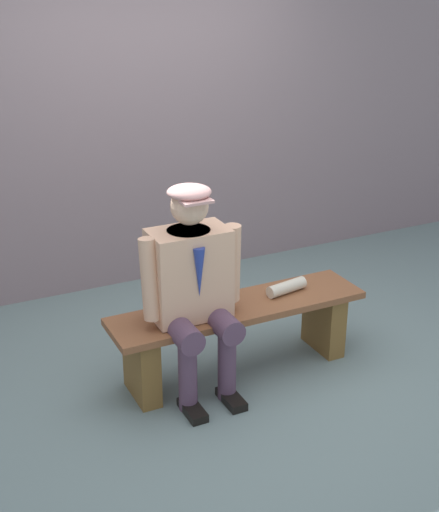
# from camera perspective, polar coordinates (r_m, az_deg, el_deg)

# --- Properties ---
(ground_plane) EXTENTS (30.00, 30.00, 0.00)m
(ground_plane) POSITION_cam_1_polar(r_m,az_deg,el_deg) (4.52, 1.51, -9.33)
(ground_plane) COLOR slate
(bench) EXTENTS (1.63, 0.40, 0.47)m
(bench) POSITION_cam_1_polar(r_m,az_deg,el_deg) (4.37, 1.55, -5.81)
(bench) COLOR brown
(bench) RESTS_ON ground
(seated_man) EXTENTS (0.63, 0.56, 1.28)m
(seated_man) POSITION_cam_1_polar(r_m,az_deg,el_deg) (4.02, -2.19, -2.16)
(seated_man) COLOR tan
(seated_man) RESTS_ON ground
(rolled_magazine) EXTENTS (0.29, 0.13, 0.08)m
(rolled_magazine) POSITION_cam_1_polar(r_m,az_deg,el_deg) (4.45, 5.52, -2.57)
(rolled_magazine) COLOR beige
(rolled_magazine) RESTS_ON bench
(stadium_wall) EXTENTS (12.00, 0.24, 2.40)m
(stadium_wall) POSITION_cam_1_polar(r_m,az_deg,el_deg) (5.56, -6.75, 10.08)
(stadium_wall) COLOR gray
(stadium_wall) RESTS_ON ground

